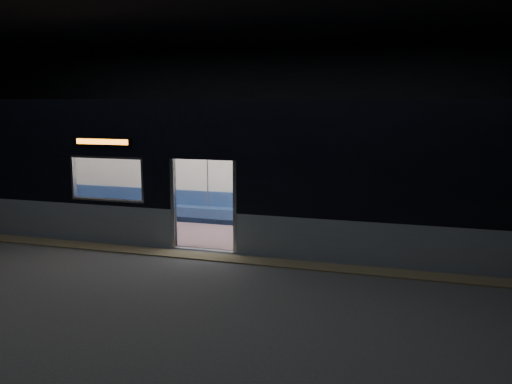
% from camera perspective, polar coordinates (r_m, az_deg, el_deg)
% --- Properties ---
extents(station_floor, '(24.00, 14.00, 0.01)m').
position_cam_1_polar(station_floor, '(11.34, -7.46, -7.52)').
color(station_floor, '#47494C').
rests_on(station_floor, ground).
extents(station_envelope, '(24.00, 14.00, 5.00)m').
position_cam_1_polar(station_envelope, '(10.85, -7.89, 11.35)').
color(station_envelope, black).
rests_on(station_envelope, station_floor).
extents(tactile_strip, '(22.80, 0.50, 0.03)m').
position_cam_1_polar(tactile_strip, '(11.81, -6.36, -6.69)').
color(tactile_strip, '#8C7F59').
rests_on(tactile_strip, station_floor).
extents(metro_car, '(18.00, 3.04, 3.35)m').
position_cam_1_polar(metro_car, '(13.27, -3.11, 3.22)').
color(metro_car, '#8F9CAA').
rests_on(metro_car, station_floor).
extents(passenger, '(0.42, 0.69, 1.35)m').
position_cam_1_polar(passenger, '(13.63, 17.80, -1.55)').
color(passenger, black).
rests_on(passenger, metro_car).
extents(handbag, '(0.31, 0.28, 0.13)m').
position_cam_1_polar(handbag, '(13.44, 17.62, -2.21)').
color(handbag, black).
rests_on(handbag, passenger).
extents(transit_map, '(0.94, 0.03, 0.61)m').
position_cam_1_polar(transit_map, '(14.34, 1.50, 2.14)').
color(transit_map, white).
rests_on(transit_map, metro_car).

